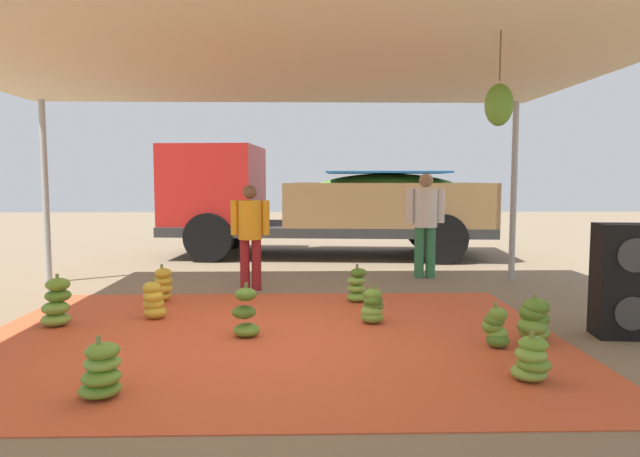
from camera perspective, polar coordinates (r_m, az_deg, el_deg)
ground_plane at (r=8.89m, az=-3.95°, el=-5.77°), size 40.00×40.00×0.00m
tarp_orange at (r=5.97m, az=-5.24°, el=-11.11°), size 6.12×4.47×0.01m
tent_canopy at (r=5.78m, az=-5.42°, el=17.37°), size 8.00×7.00×2.99m
banana_bunch_0 at (r=6.17m, az=21.13°, el=-8.81°), size 0.45×0.46×0.48m
banana_bunch_1 at (r=4.67m, az=-21.55°, el=-13.55°), size 0.45×0.45×0.48m
banana_bunch_2 at (r=6.51m, az=5.42°, el=-8.01°), size 0.31×0.32×0.45m
banana_bunch_3 at (r=5.97m, az=-7.66°, el=-8.73°), size 0.39×0.39×0.57m
banana_bunch_4 at (r=7.01m, az=-25.44°, el=-6.99°), size 0.40×0.40×0.59m
banana_bunch_5 at (r=6.96m, az=-16.73°, el=-7.17°), size 0.35×0.33×0.49m
banana_bunch_6 at (r=5.00m, az=20.91°, el=-12.53°), size 0.43×0.43×0.42m
banana_bunch_8 at (r=7.91m, az=-15.90°, el=-5.67°), size 0.39×0.36×0.51m
banana_bunch_9 at (r=7.63m, az=3.82°, el=-5.90°), size 0.39×0.42×0.51m
banana_bunch_10 at (r=5.85m, az=17.62°, el=-9.72°), size 0.31×0.35×0.45m
cargo_truck_main at (r=12.17m, az=-0.55°, el=2.91°), size 7.07×3.00×2.40m
worker_0 at (r=8.37m, az=-7.18°, el=-0.07°), size 0.58×0.36×1.59m
worker_1 at (r=9.56m, az=10.78°, el=1.16°), size 0.65×0.40×1.77m
speaker_stack at (r=6.68m, az=28.67°, el=-4.73°), size 0.59×0.45×1.20m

